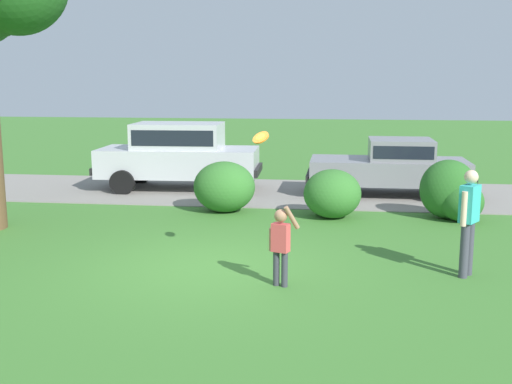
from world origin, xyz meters
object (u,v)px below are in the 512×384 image
Objects in this scene: frisbee at (261,138)px; child_thrower at (281,241)px; adult_onlooker at (469,217)px; parked_suv at (179,152)px; parked_sedan at (392,165)px.

child_thrower is at bearing -62.73° from frisbee.
adult_onlooker is (3.34, 0.08, -1.24)m from frisbee.
parked_suv is 8.92m from child_thrower.
parked_suv is at bearing 114.36° from child_thrower.
adult_onlooker is (2.93, 0.87, 0.27)m from child_thrower.
frisbee is (-0.40, 0.79, 1.50)m from child_thrower.
frisbee reaches higher than adult_onlooker.
parked_sedan is 7.76m from frisbee.
adult_onlooker is at bearing -47.64° from parked_suv.
parked_suv is at bearing 114.04° from frisbee.
frisbee is at bearing -65.96° from parked_suv.
frisbee reaches higher than parked_suv.
child_thrower is (3.68, -8.12, -0.36)m from parked_suv.
child_thrower is (-2.33, -7.92, -0.13)m from parked_sedan.
parked_sedan is 2.54× the size of adult_onlooker.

